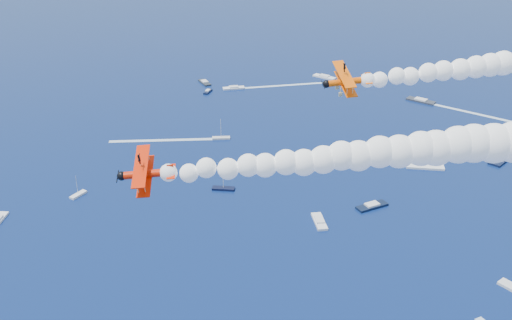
% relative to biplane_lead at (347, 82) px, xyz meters
% --- Properties ---
extents(biplane_lead, '(11.57, 12.51, 7.44)m').
position_rel_biplane_lead_xyz_m(biplane_lead, '(0.00, 0.00, 0.00)').
color(biplane_lead, '#FC5A05').
extents(biplane_trail, '(11.31, 12.48, 7.86)m').
position_rel_biplane_lead_xyz_m(biplane_trail, '(-18.38, -30.96, -6.05)').
color(biplane_trail, red).
extents(smoke_trail_trail, '(65.82, 54.67, 11.25)m').
position_rel_biplane_lead_xyz_m(smoke_trail_trail, '(9.82, -16.70, -3.63)').
color(smoke_trail_trail, white).
extents(spectator_boats, '(232.21, 182.00, 0.70)m').
position_rel_biplane_lead_xyz_m(spectator_boats, '(-6.51, 94.05, -60.60)').
color(spectator_boats, silver).
rests_on(spectator_boats, ground).
extents(boat_wakes, '(165.20, 167.04, 0.04)m').
position_rel_biplane_lead_xyz_m(boat_wakes, '(-27.61, 102.76, -60.92)').
color(boat_wakes, white).
rests_on(boat_wakes, ground).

